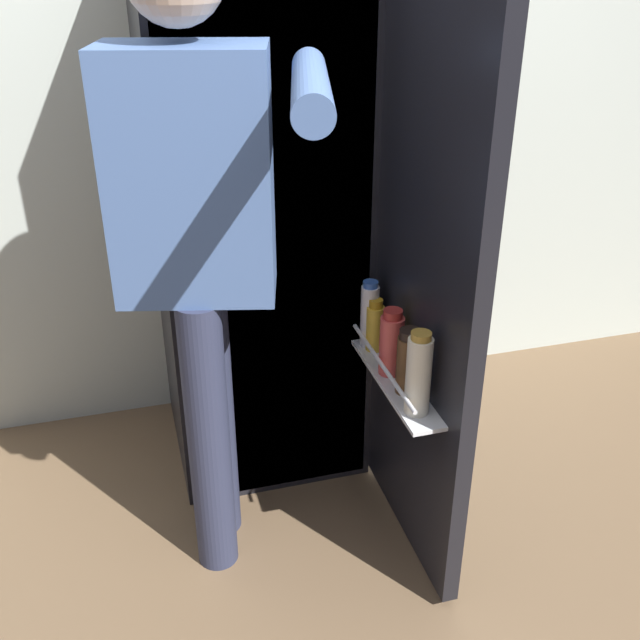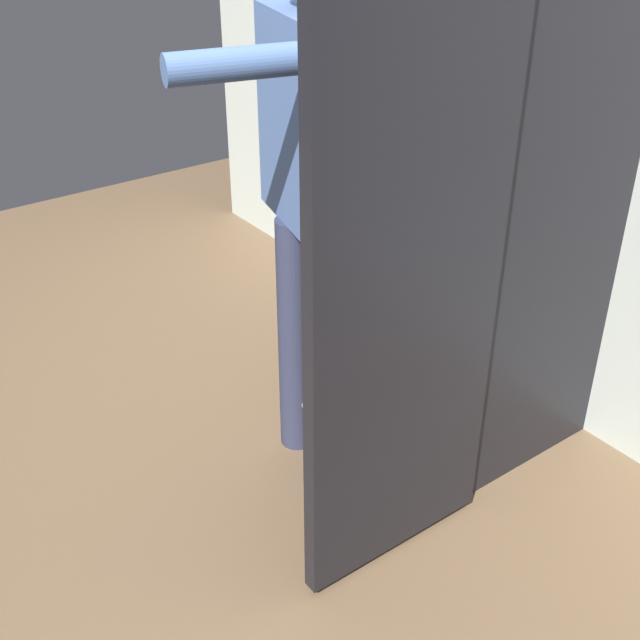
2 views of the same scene
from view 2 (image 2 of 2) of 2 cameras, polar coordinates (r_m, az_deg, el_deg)
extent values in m
plane|color=brown|center=(2.83, 1.57, -11.03)|extent=(6.06, 6.06, 0.00)
cube|color=beige|center=(2.87, 17.52, 16.08)|extent=(4.40, 0.10, 2.45)
cube|color=black|center=(2.70, 11.53, 8.35)|extent=(0.63, 0.64, 1.77)
cube|color=white|center=(2.49, 6.53, 6.85)|extent=(0.59, 0.01, 1.73)
cube|color=white|center=(2.54, 7.21, 5.78)|extent=(0.55, 0.09, 0.01)
cube|color=black|center=(2.07, 6.24, 1.78)|extent=(0.05, 0.63, 1.72)
cube|color=white|center=(2.27, 4.61, -4.32)|extent=(0.10, 0.50, 0.01)
cylinder|color=silver|center=(2.27, 3.99, -2.57)|extent=(0.01, 0.48, 0.01)
cylinder|color=#EDE5CC|center=(2.13, 1.35, -3.24)|extent=(0.07, 0.07, 0.22)
cylinder|color=#B78933|center=(2.06, 1.39, -0.52)|extent=(0.05, 0.05, 0.02)
cylinder|color=#DB4C47|center=(2.25, 5.52, -2.00)|extent=(0.07, 0.07, 0.18)
cylinder|color=#B22D28|center=(2.19, 5.64, 0.19)|extent=(0.05, 0.05, 0.02)
cylinder|color=gold|center=(2.34, 8.12, -1.26)|extent=(0.05, 0.05, 0.14)
cylinder|color=#BC8419|center=(2.30, 8.27, 0.49)|extent=(0.04, 0.04, 0.02)
cylinder|color=brown|center=(2.18, 3.59, -3.10)|extent=(0.07, 0.07, 0.17)
cylinder|color=black|center=(2.13, 3.67, -0.98)|extent=(0.06, 0.06, 0.02)
cylinder|color=white|center=(2.35, 8.55, -0.40)|extent=(0.05, 0.05, 0.19)
cylinder|color=#335BB2|center=(2.29, 8.75, 1.87)|extent=(0.04, 0.04, 0.02)
cylinder|color=#2D334C|center=(2.78, 1.03, -0.73)|extent=(0.12, 0.12, 0.87)
cylinder|color=#2D334C|center=(2.74, -1.72, -1.31)|extent=(0.12, 0.12, 0.87)
cube|color=#4C6BA3|center=(2.45, -0.39, 13.94)|extent=(0.44, 0.31, 0.62)
cylinder|color=#4C6BA3|center=(2.53, 3.90, 13.92)|extent=(0.08, 0.08, 0.58)
cylinder|color=#4C6BA3|center=(2.06, -2.64, 17.79)|extent=(0.22, 0.58, 0.08)
camera|label=1|loc=(2.12, -49.51, 15.76)|focal=41.59mm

